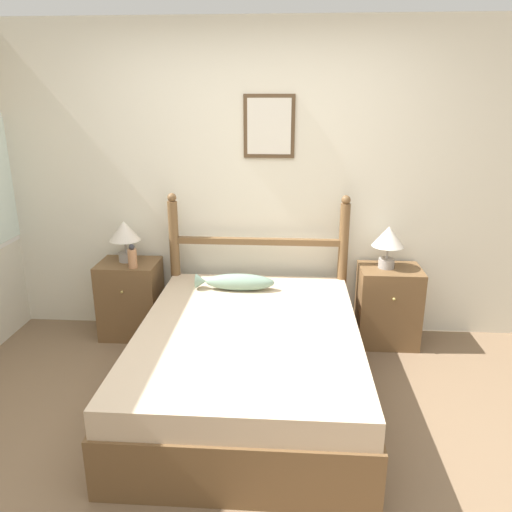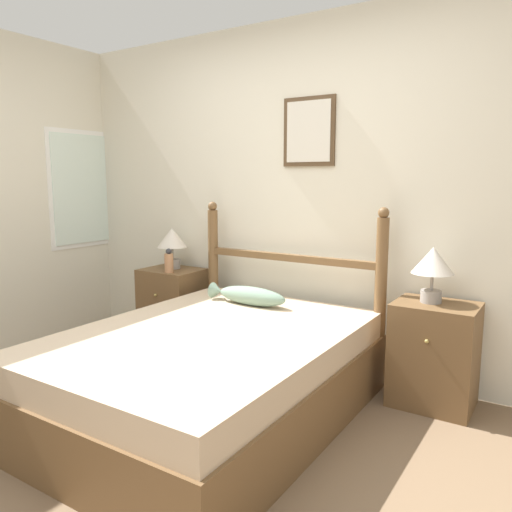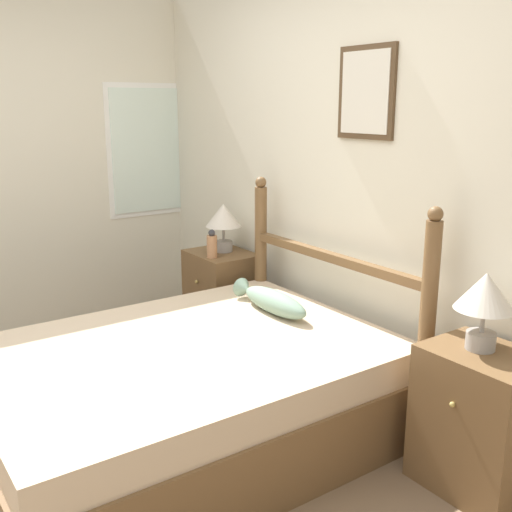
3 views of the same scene
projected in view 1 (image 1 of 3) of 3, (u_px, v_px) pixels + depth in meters
The scene contains 10 objects.
ground_plane at pixel (238, 455), 2.87m from camera, with size 16.00×16.00×0.00m, color #7A6047.
wall_back at pixel (258, 184), 4.12m from camera, with size 6.40×0.08×2.55m.
bed at pixel (249, 362), 3.35m from camera, with size 1.47×1.99×0.53m.
headboard at pixel (258, 262), 4.14m from camera, with size 1.47×0.08×1.22m.
nightstand_left at pixel (131, 299), 4.23m from camera, with size 0.49×0.41×0.65m.
nightstand_right at pixel (388, 306), 4.10m from camera, with size 0.49×0.41×0.65m.
table_lamp_left at pixel (125, 234), 4.10m from camera, with size 0.25×0.25×0.34m.
table_lamp_right at pixel (388, 239), 3.93m from camera, with size 0.25×0.25×0.34m.
bottle at pixel (132, 257), 3.98m from camera, with size 0.07×0.07×0.20m.
fish_pillow at pixel (236, 282), 3.87m from camera, with size 0.61×0.14×0.13m.
Camera 1 is at (0.26, -2.36, 1.97)m, focal length 35.00 mm.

